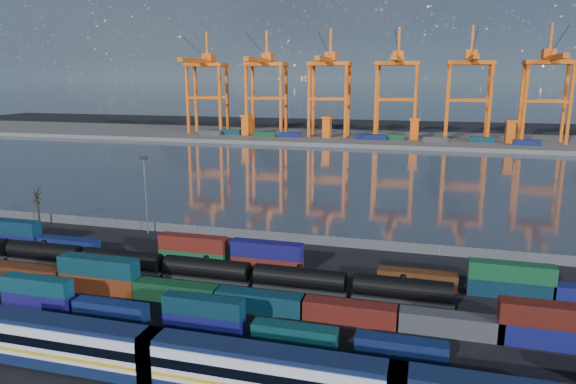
% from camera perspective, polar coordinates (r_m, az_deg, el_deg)
% --- Properties ---
extents(ground, '(700.00, 700.00, 0.00)m').
position_cam_1_polar(ground, '(79.56, -5.81, -11.62)').
color(ground, black).
rests_on(ground, ground).
extents(harbor_water, '(700.00, 700.00, 0.00)m').
position_cam_1_polar(harbor_water, '(177.63, 6.38, 1.90)').
color(harbor_water, '#333E4B').
rests_on(harbor_water, ground).
extents(far_quay, '(700.00, 70.00, 2.00)m').
position_cam_1_polar(far_quay, '(280.65, 9.76, 5.88)').
color(far_quay, '#514F4C').
rests_on(far_quay, ground).
extents(distant_mountains, '(2470.00, 1100.00, 520.00)m').
position_cam_1_polar(distant_mountains, '(1678.56, 17.30, 18.38)').
color(distant_mountains, '#1E2630').
rests_on(distant_mountains, ground).
extents(passenger_train, '(79.87, 3.44, 5.90)m').
position_cam_1_polar(passenger_train, '(55.24, -2.43, -19.73)').
color(passenger_train, silver).
rests_on(passenger_train, ground).
extents(container_row_south, '(138.88, 2.21, 4.71)m').
position_cam_1_polar(container_row_south, '(75.84, -18.41, -11.95)').
color(container_row_south, '#414446').
rests_on(container_row_south, ground).
extents(container_row_mid, '(142.02, 2.62, 5.59)m').
position_cam_1_polar(container_row_mid, '(75.66, -6.03, -11.39)').
color(container_row_mid, '#3A3C3F').
rests_on(container_row_mid, ground).
extents(container_row_north, '(141.20, 2.51, 5.35)m').
position_cam_1_polar(container_row_north, '(87.08, 0.60, -7.79)').
color(container_row_north, navy).
rests_on(container_row_north, ground).
extents(tanker_string, '(92.21, 3.16, 4.52)m').
position_cam_1_polar(tanker_string, '(88.15, -13.67, -7.88)').
color(tanker_string, black).
rests_on(tanker_string, ground).
extents(waterfront_fence, '(160.12, 0.12, 2.20)m').
position_cam_1_polar(waterfront_fence, '(104.10, -0.29, -5.07)').
color(waterfront_fence, '#595B5E').
rests_on(waterfront_fence, ground).
extents(bare_tree, '(2.30, 2.40, 8.94)m').
position_cam_1_polar(bare_tree, '(127.94, -26.04, -1.40)').
color(bare_tree, black).
rests_on(bare_tree, ground).
extents(yard_light_mast, '(1.60, 0.40, 16.60)m').
position_cam_1_polar(yard_light_mast, '(111.81, -15.56, 0.09)').
color(yard_light_mast, slate).
rests_on(yard_light_mast, ground).
extents(gantry_cranes, '(197.20, 42.63, 57.73)m').
position_cam_1_polar(gantry_cranes, '(273.23, 8.29, 12.99)').
color(gantry_cranes, orange).
rests_on(gantry_cranes, ground).
extents(quay_containers, '(172.58, 10.99, 2.60)m').
position_cam_1_polar(quay_containers, '(267.34, 7.11, 6.14)').
color(quay_containers, navy).
rests_on(quay_containers, far_quay).
extents(straddle_carriers, '(140.00, 7.00, 11.10)m').
position_cam_1_polar(straddle_carriers, '(270.31, 9.07, 7.11)').
color(straddle_carriers, orange).
rests_on(straddle_carriers, far_quay).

